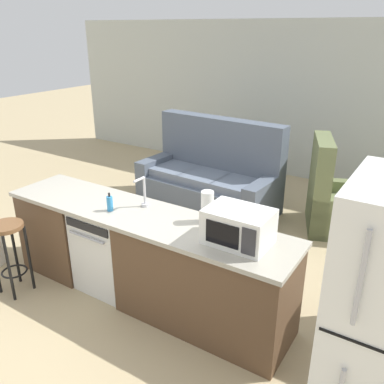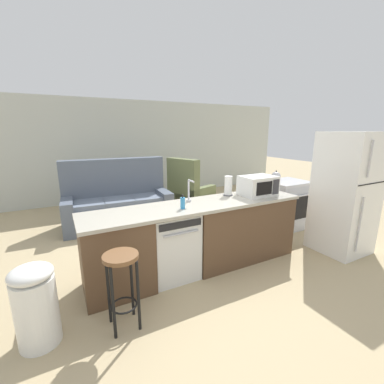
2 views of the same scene
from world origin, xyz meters
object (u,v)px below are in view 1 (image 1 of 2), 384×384
object	(u,v)px
soap_bottle	(110,203)
bar_stool	(9,243)
paper_towel_roll	(207,207)
armchair	(333,203)
dishwasher	(112,248)
microwave	(239,227)
couch	(212,180)

from	to	relation	value
soap_bottle	bar_stool	size ratio (longest dim) A/B	0.24
paper_towel_roll	armchair	size ratio (longest dim) A/B	0.24
paper_towel_roll	armchair	xyz separation A→B (m)	(0.54, 2.30, -0.69)
dishwasher	bar_stool	xyz separation A→B (m)	(-0.75, -0.61, 0.11)
soap_bottle	armchair	world-z (taller)	armchair
microwave	dishwasher	bearing A→B (deg)	179.95
couch	armchair	xyz separation A→B (m)	(1.71, 0.20, -0.04)
bar_stool	soap_bottle	bearing A→B (deg)	30.65
armchair	soap_bottle	bearing A→B (deg)	-118.61
armchair	dishwasher	bearing A→B (deg)	-121.62
microwave	bar_stool	size ratio (longest dim) A/B	0.68
microwave	armchair	bearing A→B (deg)	86.47
dishwasher	armchair	distance (m)	2.92
dishwasher	soap_bottle	distance (m)	0.57
dishwasher	paper_towel_roll	size ratio (longest dim) A/B	2.98
microwave	couch	world-z (taller)	couch
soap_bottle	bar_stool	world-z (taller)	soap_bottle
couch	dishwasher	bearing A→B (deg)	-85.67
dishwasher	bar_stool	size ratio (longest dim) A/B	1.14
dishwasher	paper_towel_roll	bearing A→B (deg)	10.61
dishwasher	bar_stool	distance (m)	0.98
paper_towel_roll	armchair	world-z (taller)	armchair
microwave	paper_towel_roll	bearing A→B (deg)	154.42
dishwasher	microwave	xyz separation A→B (m)	(1.38, -0.00, 0.62)
bar_stool	couch	distance (m)	2.97
paper_towel_roll	bar_stool	xyz separation A→B (m)	(-1.74, -0.80, -0.50)
bar_stool	couch	world-z (taller)	couch
paper_towel_roll	couch	size ratio (longest dim) A/B	0.14
dishwasher	couch	xyz separation A→B (m)	(-0.17, 2.29, -0.03)
microwave	bar_stool	distance (m)	2.27
microwave	armchair	xyz separation A→B (m)	(0.15, 2.49, -0.69)
microwave	bar_stool	xyz separation A→B (m)	(-2.13, -0.61, -0.50)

